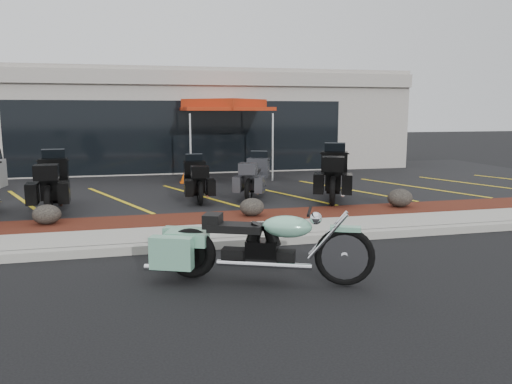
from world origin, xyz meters
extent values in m
plane|color=black|center=(0.00, 0.00, 0.00)|extent=(90.00, 90.00, 0.00)
cube|color=gray|center=(0.00, 0.90, 0.07)|extent=(24.00, 0.25, 0.15)
cube|color=gray|center=(0.00, 1.60, 0.07)|extent=(24.00, 1.20, 0.15)
cube|color=#37190C|center=(0.00, 2.80, 0.08)|extent=(24.00, 1.20, 0.16)
cube|color=black|center=(0.00, 8.20, 0.07)|extent=(26.00, 9.60, 0.15)
cube|color=gray|center=(0.00, 14.50, 2.00)|extent=(18.00, 8.00, 4.00)
cube|color=black|center=(0.00, 10.52, 1.50)|extent=(12.00, 0.06, 2.60)
cube|color=gray|center=(0.00, 10.49, 3.60)|extent=(18.00, 0.30, 0.50)
ellipsoid|color=black|center=(-3.48, 2.92, 0.36)|extent=(0.57, 0.47, 0.40)
ellipsoid|color=black|center=(0.75, 2.74, 0.35)|extent=(0.55, 0.46, 0.39)
ellipsoid|color=black|center=(4.43, 2.92, 0.38)|extent=(0.61, 0.51, 0.43)
cone|color=#D34C07|center=(-0.15, 8.24, 0.41)|extent=(0.44, 0.44, 0.51)
cylinder|color=silver|center=(0.43, 7.74, 1.25)|extent=(0.06, 0.06, 2.21)
cylinder|color=silver|center=(3.01, 8.49, 1.25)|extent=(0.06, 0.06, 2.21)
cylinder|color=silver|center=(-0.32, 10.32, 1.25)|extent=(0.06, 0.06, 2.21)
cylinder|color=silver|center=(2.26, 11.07, 1.25)|extent=(0.06, 0.06, 2.21)
cube|color=#9B260E|center=(1.35, 9.41, 2.50)|extent=(3.57, 3.57, 0.12)
cube|color=#9B260E|center=(1.35, 9.41, 2.66)|extent=(2.86, 2.86, 0.34)
camera|label=1|loc=(-1.68, -7.70, 2.43)|focal=35.00mm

